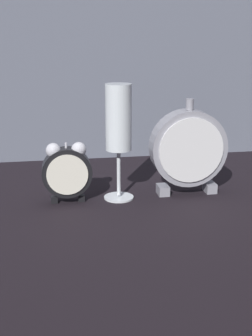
% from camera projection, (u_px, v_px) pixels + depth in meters
% --- Properties ---
extents(ground_plane, '(4.00, 4.00, 0.00)m').
position_uv_depth(ground_plane, '(133.00, 205.00, 0.83)').
color(ground_plane, black).
extents(alarm_clock_twin_bell, '(0.09, 0.03, 0.11)m').
position_uv_depth(alarm_clock_twin_bell, '(67.00, 170.00, 0.83)').
color(alarm_clock_twin_bell, black).
rests_on(alarm_clock_twin_bell, ground_plane).
extents(mantel_clock_silver, '(0.14, 0.04, 0.18)m').
position_uv_depth(mantel_clock_silver, '(188.00, 149.00, 0.87)').
color(mantel_clock_silver, gray).
rests_on(mantel_clock_silver, ground_plane).
extents(champagne_flute, '(0.05, 0.05, 0.21)m').
position_uv_depth(champagne_flute, '(118.00, 125.00, 0.83)').
color(champagne_flute, silver).
rests_on(champagne_flute, ground_plane).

